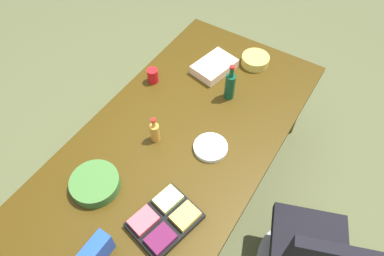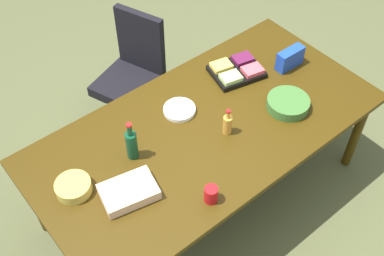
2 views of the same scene
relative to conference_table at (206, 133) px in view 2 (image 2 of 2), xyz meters
name	(u,v)px [view 2 (image 2 of 2)]	position (x,y,z in m)	size (l,w,h in m)	color
ground_plane	(204,193)	(0.00, 0.00, -0.71)	(10.00, 10.00, 0.00)	brown
conference_table	(206,133)	(0.00, 0.00, 0.00)	(2.37, 1.19, 0.78)	#3C2A08
office_chair	(133,84)	(0.09, 1.04, -0.35)	(0.62, 0.62, 0.98)	gray
red_solo_cup	(211,194)	(-0.35, -0.45, 0.12)	(0.08, 0.08, 0.11)	red
salad_bowl	(288,104)	(0.54, -0.22, 0.10)	(0.29, 0.29, 0.07)	#3D6D2F
paper_plate_stack	(179,110)	(-0.05, 0.22, 0.08)	(0.22, 0.22, 0.03)	white
dressing_bottle	(228,124)	(0.07, -0.12, 0.14)	(0.07, 0.07, 0.20)	gold
fruit_platter	(237,70)	(0.51, 0.26, 0.10)	(0.41, 0.35, 0.07)	black
sheet_cake	(129,192)	(-0.70, -0.13, 0.10)	(0.32, 0.22, 0.07)	beige
wine_bottle	(132,144)	(-0.52, 0.10, 0.18)	(0.08, 0.08, 0.29)	#0F4227
chip_bag_blue	(290,58)	(0.87, 0.07, 0.14)	(0.22, 0.08, 0.15)	blue
chip_bowl	(73,187)	(-0.93, 0.11, 0.10)	(0.21, 0.21, 0.07)	gold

